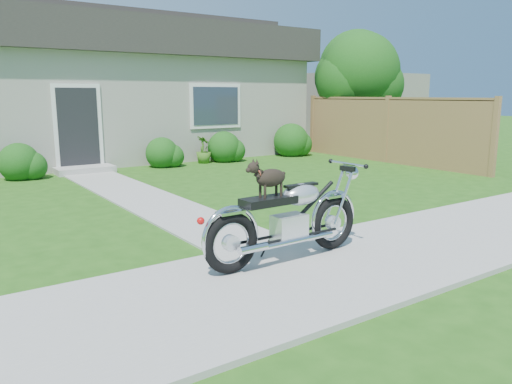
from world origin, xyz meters
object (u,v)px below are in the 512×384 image
Objects in this scene: potted_plant_left at (10,165)px; potted_plant_right at (203,149)px; house at (98,87)px; tree_near at (364,76)px; tree_far at (360,72)px; motorcycle_with_dog at (289,216)px; fence at (387,130)px.

potted_plant_right reaches higher than potted_plant_left.
house reaches higher than potted_plant_right.
tree_near is 6.22m from potted_plant_right.
potted_plant_right is at bearing -171.97° from tree_far.
house is 3.17× the size of tree_near.
house is 9.41m from tree_far.
tree_far is 14.16m from motorcycle_with_dog.
tree_far is at bearing 8.03° from potted_plant_right.
potted_plant_right is 0.35× the size of motorcycle_with_dog.
fence is 5.05m from tree_far.
house is at bearing 152.38° from tree_near.
house is at bearing 81.81° from motorcycle_with_dog.
potted_plant_right is at bearing -61.96° from house.
house is 8.64m from tree_near.
tree_far is 1.93× the size of motorcycle_with_dog.
potted_plant_right is (5.04, 0.00, 0.04)m from potted_plant_left.
house is 11.81m from motorcycle_with_dog.
potted_plant_right is 8.81m from motorcycle_with_dog.
tree_far is 12.54m from potted_plant_left.
motorcycle_with_dog is at bearing -140.22° from tree_near.
tree_near is at bearing -5.47° from potted_plant_right.
tree_near reaches higher than motorcycle_with_dog.
house is at bearing 135.26° from fence.
house reaches higher than fence.
house is 4.28m from potted_plant_right.
potted_plant_left is (-10.85, 0.56, -2.20)m from tree_near.
potted_plant_right is (-7.23, -1.02, -2.36)m from tree_far.
potted_plant_left is at bearing 163.58° from fence.
fence is 9.52× the size of potted_plant_left.
fence is at bearing -125.91° from tree_far.
tree_far is at bearing 54.09° from fence.
tree_near is (7.65, -4.00, 0.39)m from house.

